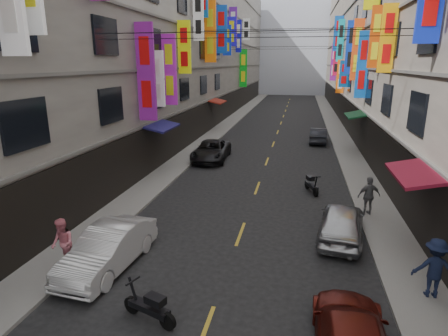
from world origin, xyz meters
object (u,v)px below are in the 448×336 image
at_px(pedestrian_rnear, 435,268).
at_px(car_left_mid, 108,248).
at_px(scooter_crossing, 150,307).
at_px(car_right_far, 318,135).
at_px(pedestrian_rfar, 369,196).
at_px(pedestrian_lfar, 63,244).
at_px(scooter_far_right, 311,185).
at_px(car_right_mid, 342,222).
at_px(car_left_far, 211,151).

bearing_deg(pedestrian_rnear, car_left_mid, 3.41).
distance_m(scooter_crossing, car_left_mid, 3.40).
bearing_deg(car_right_far, car_left_mid, 74.30).
xyz_separation_m(car_right_far, pedestrian_rfar, (1.58, -16.48, 0.35)).
bearing_deg(car_right_far, pedestrian_lfar, 71.61).
relative_size(scooter_crossing, pedestrian_lfar, 0.99).
distance_m(scooter_far_right, pedestrian_lfar, 12.90).
xyz_separation_m(car_right_mid, pedestrian_rfar, (1.40, 2.55, 0.30)).
bearing_deg(car_left_far, pedestrian_lfar, -97.32).
height_order(scooter_crossing, pedestrian_rfar, pedestrian_rfar).
bearing_deg(pedestrian_rnear, pedestrian_lfar, 5.44).
bearing_deg(scooter_far_right, car_left_mid, 34.27).
height_order(car_left_mid, car_left_far, car_left_mid).
distance_m(scooter_crossing, car_left_far, 17.63).
xyz_separation_m(scooter_far_right, car_left_mid, (-6.95, -9.36, 0.28)).
relative_size(scooter_far_right, pedestrian_lfar, 1.00).
bearing_deg(car_left_far, scooter_crossing, -84.21).
bearing_deg(scooter_far_right, pedestrian_lfar, 30.47).
distance_m(car_right_mid, car_right_far, 19.03).
xyz_separation_m(car_left_mid, car_right_far, (7.82, 22.93, -0.07)).
height_order(pedestrian_rnear, pedestrian_rfar, pedestrian_rnear).
height_order(scooter_far_right, pedestrian_lfar, pedestrian_lfar).
xyz_separation_m(pedestrian_rnear, pedestrian_rfar, (-0.85, 6.17, -0.02)).
bearing_deg(pedestrian_rnear, car_right_far, -82.02).
height_order(car_left_far, pedestrian_rnear, pedestrian_rnear).
xyz_separation_m(scooter_crossing, pedestrian_lfar, (-3.84, 1.89, 0.55)).
bearing_deg(car_right_far, scooter_crossing, 81.12).
bearing_deg(car_left_far, pedestrian_rnear, -57.54).
bearing_deg(pedestrian_lfar, pedestrian_rfar, 69.57).
bearing_deg(car_left_mid, pedestrian_lfar, -157.47).
bearing_deg(pedestrian_rfar, scooter_crossing, 34.89).
height_order(scooter_far_right, car_right_far, car_right_far).
relative_size(scooter_crossing, scooter_far_right, 0.99).
distance_m(car_left_far, car_right_far, 11.05).
relative_size(car_left_mid, car_left_far, 0.88).
distance_m(scooter_crossing, pedestrian_rnear, 8.26).
xyz_separation_m(car_right_far, pedestrian_rnear, (2.43, -22.65, 0.38)).
bearing_deg(scooter_crossing, car_left_far, 28.54).
height_order(scooter_far_right, car_left_mid, car_left_mid).
distance_m(car_left_far, car_right_mid, 13.78).
height_order(scooter_far_right, pedestrian_rfar, pedestrian_rfar).
bearing_deg(car_right_far, car_left_far, 48.11).
bearing_deg(scooter_crossing, car_right_mid, -21.11).
relative_size(pedestrian_lfar, pedestrian_rfar, 0.98).
distance_m(car_left_mid, car_left_far, 15.12).
bearing_deg(pedestrian_lfar, pedestrian_rnear, 40.60).
height_order(car_left_mid, pedestrian_rnear, pedestrian_rnear).
bearing_deg(car_right_mid, car_left_far, -46.26).
xyz_separation_m(scooter_far_right, car_right_far, (0.86, 13.57, 0.21)).
relative_size(scooter_far_right, car_left_far, 0.35).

